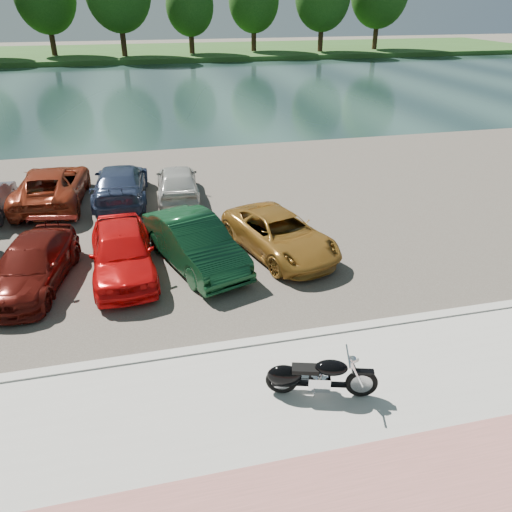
# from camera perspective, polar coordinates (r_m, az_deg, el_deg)

# --- Properties ---
(ground) EXTENTS (200.00, 200.00, 0.00)m
(ground) POSITION_cam_1_polar(r_m,az_deg,el_deg) (10.94, 3.87, -16.18)
(ground) COLOR #595447
(ground) RESTS_ON ground
(promenade) EXTENTS (60.00, 6.00, 0.10)m
(promenade) POSITION_cam_1_polar(r_m,az_deg,el_deg) (10.24, 5.60, -19.71)
(promenade) COLOR #ACAAA2
(promenade) RESTS_ON ground
(pink_path) EXTENTS (60.00, 2.00, 0.01)m
(pink_path) POSITION_cam_1_polar(r_m,az_deg,el_deg) (9.31, 8.85, -25.97)
(pink_path) COLOR #935853
(pink_path) RESTS_ON promenade
(kerb) EXTENTS (60.00, 0.30, 0.14)m
(kerb) POSITION_cam_1_polar(r_m,az_deg,el_deg) (12.35, 1.16, -9.72)
(kerb) COLOR #ACAAA2
(kerb) RESTS_ON ground
(parking_lot) EXTENTS (60.00, 18.00, 0.04)m
(parking_lot) POSITION_cam_1_polar(r_m,az_deg,el_deg) (20.13, -5.27, 5.47)
(parking_lot) COLOR #453F38
(parking_lot) RESTS_ON ground
(river) EXTENTS (120.00, 40.00, 0.00)m
(river) POSITION_cam_1_polar(r_m,az_deg,el_deg) (48.16, -10.77, 18.09)
(river) COLOR #182C2B
(river) RESTS_ON ground
(far_bank) EXTENTS (120.00, 24.00, 0.60)m
(far_bank) POSITION_cam_1_polar(r_m,az_deg,el_deg) (79.87, -12.44, 21.77)
(far_bank) COLOR #2A491A
(far_bank) RESTS_ON ground
(motorcycle) EXTENTS (2.27, 0.99, 1.05)m
(motorcycle) POSITION_cam_1_polar(r_m,az_deg,el_deg) (10.68, 6.33, -13.54)
(motorcycle) COLOR black
(motorcycle) RESTS_ON promenade
(car_3) EXTENTS (2.66, 4.77, 1.31)m
(car_3) POSITION_cam_1_polar(r_m,az_deg,el_deg) (15.72, -24.22, -0.93)
(car_3) COLOR #4C0F0A
(car_3) RESTS_ON parking_lot
(car_4) EXTENTS (2.06, 4.60, 1.54)m
(car_4) POSITION_cam_1_polar(r_m,az_deg,el_deg) (15.37, -15.07, 0.53)
(car_4) COLOR red
(car_4) RESTS_ON parking_lot
(car_5) EXTENTS (3.04, 4.92, 1.53)m
(car_5) POSITION_cam_1_polar(r_m,az_deg,el_deg) (15.50, -7.03, 1.54)
(car_5) COLOR #0F381D
(car_5) RESTS_ON parking_lot
(car_6) EXTENTS (3.45, 5.15, 1.31)m
(car_6) POSITION_cam_1_polar(r_m,az_deg,el_deg) (16.20, 2.75, 2.50)
(car_6) COLOR #976522
(car_6) RESTS_ON parking_lot
(car_10) EXTENTS (2.79, 5.51, 1.49)m
(car_10) POSITION_cam_1_polar(r_m,az_deg,el_deg) (21.82, -22.32, 7.42)
(car_10) COLOR maroon
(car_10) RESTS_ON parking_lot
(car_11) EXTENTS (2.35, 5.20, 1.48)m
(car_11) POSITION_cam_1_polar(r_m,az_deg,el_deg) (21.26, -15.20, 8.01)
(car_11) COLOR navy
(car_11) RESTS_ON parking_lot
(car_12) EXTENTS (1.89, 4.23, 1.41)m
(car_12) POSITION_cam_1_polar(r_m,az_deg,el_deg) (21.09, -8.97, 8.39)
(car_12) COLOR beige
(car_12) RESTS_ON parking_lot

